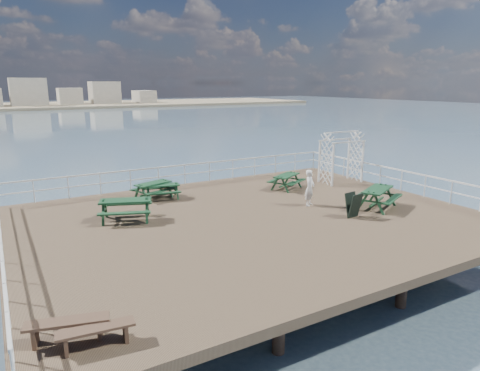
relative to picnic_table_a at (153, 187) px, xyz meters
name	(u,v)px	position (x,y,z in m)	size (l,w,h in m)	color
ground	(252,221)	(2.40, -4.97, -0.69)	(18.00, 14.00, 0.30)	brown
sea_backdrop	(65,102)	(14.94, 129.10, -1.04)	(300.00, 300.00, 9.20)	#455D74
railing	(220,184)	(2.33, -2.40, 0.33)	(17.77, 13.76, 1.10)	silver
picnic_table_a	(153,187)	(0.00, 0.00, 0.00)	(2.09, 1.88, 0.84)	#153A1C
picnic_table_b	(162,188)	(0.33, -0.31, -0.05)	(1.80, 1.57, 0.77)	#153A1C
picnic_table_c	(287,179)	(6.52, -1.69, 0.00)	(2.16, 2.01, 0.84)	#153A1C
picnic_table_d	(126,205)	(-2.07, -2.74, 0.08)	(2.41, 2.18, 0.96)	#153A1C
picnic_table_e	(377,194)	(7.86, -6.50, 0.09)	(2.54, 2.35, 0.99)	#153A1C
flat_bench_near	(67,326)	(-5.40, -10.27, -0.17)	(1.75, 0.84, 0.49)	#4F3828
flat_bench_far	(96,332)	(-4.92, -10.77, -0.20)	(1.60, 0.54, 0.45)	#4F3828
trellis_arbor	(341,160)	(10.00, -1.92, 0.70)	(2.29, 1.30, 2.79)	silver
sandwich_board	(353,205)	(6.01, -6.95, -0.04)	(0.67, 0.53, 1.02)	black
person	(310,188)	(5.59, -4.69, 0.27)	(0.59, 0.38, 1.61)	white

